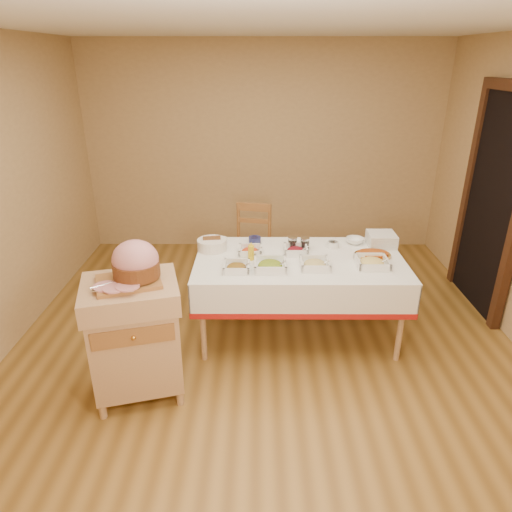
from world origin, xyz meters
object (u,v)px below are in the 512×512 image
(dining_chair, at_px, (251,246))
(preserve_jar_right, at_px, (305,244))
(dining_table, at_px, (299,275))
(preserve_jar_left, at_px, (292,243))
(mustard_bottle, at_px, (251,252))
(plate_stack, at_px, (381,239))
(bread_basket, at_px, (212,244))
(ham_on_board, at_px, (135,265))
(brass_platter, at_px, (372,255))
(butcher_cart, at_px, (135,333))

(dining_chair, height_order, preserve_jar_right, dining_chair)
(dining_table, relative_size, preserve_jar_left, 16.50)
(dining_table, distance_m, preserve_jar_left, 0.31)
(mustard_bottle, bearing_deg, preserve_jar_left, 34.39)
(dining_table, bearing_deg, plate_stack, 20.94)
(dining_table, bearing_deg, preserve_jar_right, 73.18)
(dining_chair, xyz_separation_m, bread_basket, (-0.35, -0.79, 0.34))
(ham_on_board, relative_size, preserve_jar_right, 4.24)
(brass_platter, bearing_deg, mustard_bottle, -176.37)
(butcher_cart, bearing_deg, preserve_jar_right, 38.25)
(butcher_cart, relative_size, mustard_bottle, 5.71)
(bread_basket, height_order, plate_stack, plate_stack)
(mustard_bottle, relative_size, plate_stack, 0.66)
(dining_table, distance_m, dining_chair, 1.08)
(dining_chair, relative_size, ham_on_board, 2.02)
(ham_on_board, relative_size, preserve_jar_left, 4.13)
(ham_on_board, bearing_deg, plate_stack, 28.72)
(butcher_cart, height_order, brass_platter, butcher_cart)
(mustard_bottle, bearing_deg, preserve_jar_right, 26.76)
(ham_on_board, height_order, brass_platter, ham_on_board)
(butcher_cart, distance_m, preserve_jar_left, 1.63)
(butcher_cart, distance_m, ham_on_board, 0.54)
(dining_table, xyz_separation_m, preserve_jar_left, (-0.05, 0.23, 0.21))
(mustard_bottle, bearing_deg, dining_table, 4.34)
(dining_chair, height_order, preserve_jar_left, dining_chair)
(bread_basket, bearing_deg, mustard_bottle, -32.56)
(ham_on_board, distance_m, mustard_bottle, 1.12)
(preserve_jar_right, bearing_deg, butcher_cart, -141.75)
(dining_table, xyz_separation_m, dining_chair, (-0.44, 0.99, -0.12))
(mustard_bottle, relative_size, bread_basket, 0.61)
(dining_chair, distance_m, ham_on_board, 2.03)
(dining_table, distance_m, butcher_cart, 1.51)
(dining_table, xyz_separation_m, mustard_bottle, (-0.42, -0.03, 0.23))
(mustard_bottle, bearing_deg, plate_stack, 15.38)
(preserve_jar_right, relative_size, bread_basket, 0.40)
(dining_chair, distance_m, bread_basket, 0.93)
(ham_on_board, distance_m, preserve_jar_right, 1.65)
(preserve_jar_right, xyz_separation_m, bread_basket, (-0.85, -0.02, 0.00))
(mustard_bottle, height_order, brass_platter, mustard_bottle)
(dining_chair, bearing_deg, brass_platter, -41.31)
(preserve_jar_left, relative_size, mustard_bottle, 0.67)
(ham_on_board, xyz_separation_m, bread_basket, (0.43, 0.99, -0.25))
(butcher_cart, relative_size, ham_on_board, 2.05)
(butcher_cart, xyz_separation_m, plate_stack, (2.05, 1.13, 0.29))
(preserve_jar_left, height_order, brass_platter, preserve_jar_left)
(bread_basket, xyz_separation_m, plate_stack, (1.57, 0.10, 0.01))
(butcher_cart, bearing_deg, plate_stack, 28.95)
(ham_on_board, relative_size, plate_stack, 1.83)
(dining_table, height_order, butcher_cart, butcher_cart)
(dining_table, bearing_deg, bread_basket, 165.85)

